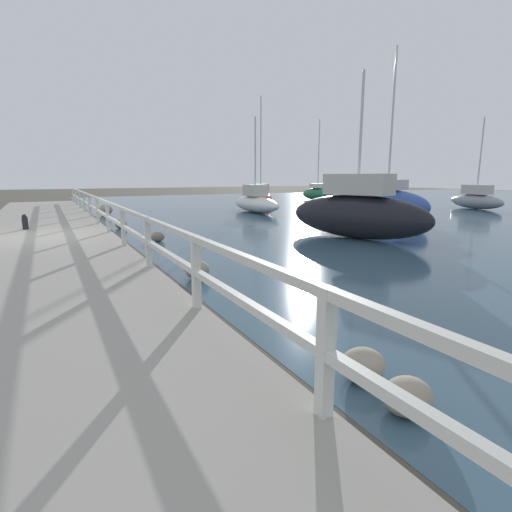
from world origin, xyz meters
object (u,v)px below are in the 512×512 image
Objects in this scene: mooring_bollard at (25,222)px; sailboat_white at (255,202)px; sailboat_green at (318,193)px; sailboat_black at (357,212)px; sailboat_gray at (476,199)px; sailboat_red at (261,196)px; sailboat_blue at (387,204)px.

mooring_bollard is 0.09× the size of sailboat_white.
sailboat_green is 1.27× the size of sailboat_black.
sailboat_red reaches higher than sailboat_gray.
sailboat_white is at bearing -153.06° from sailboat_green.
sailboat_black is (-1.56, -10.22, 0.29)m from sailboat_white.
mooring_bollard is 25.08m from sailboat_green.
sailboat_white is 1.05× the size of sailboat_black.
sailboat_white is (-2.92, 7.13, -0.23)m from sailboat_blue.
sailboat_green is at bearing 52.20° from sailboat_blue.
sailboat_blue reaches higher than mooring_bollard.
sailboat_gray is at bearing 2.85° from mooring_bollard.
sailboat_gray is (3.41, -12.06, -0.01)m from sailboat_green.
sailboat_blue is (-10.54, -2.86, 0.20)m from sailboat_gray.
mooring_bollard is 24.71m from sailboat_gray.
sailboat_white is (-10.05, -7.78, -0.04)m from sailboat_green.
sailboat_red is at bearing 63.01° from sailboat_white.
sailboat_black is at bearing -26.02° from mooring_bollard.
sailboat_red is at bearing 148.54° from sailboat_gray.
mooring_bollard is 0.06× the size of sailboat_red.
mooring_bollard is at bearing -163.45° from sailboat_gray.
sailboat_red reaches higher than sailboat_white.
sailboat_gray is at bearing -13.70° from sailboat_white.
mooring_bollard is at bearing -122.54° from sailboat_red.
sailboat_blue is at bearing -151.14° from sailboat_gray.
mooring_bollard is 12.50m from sailboat_white.
sailboat_green is 21.43m from sailboat_black.
sailboat_gray is at bearing 4.20° from sailboat_black.
sailboat_black is (-5.02, -16.00, 0.26)m from sailboat_red.
mooring_bollard is 0.07× the size of sailboat_blue.
sailboat_gray reaches higher than sailboat_black.
sailboat_green reaches higher than sailboat_gray.
sailboat_green is at bearing 31.98° from mooring_bollard.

